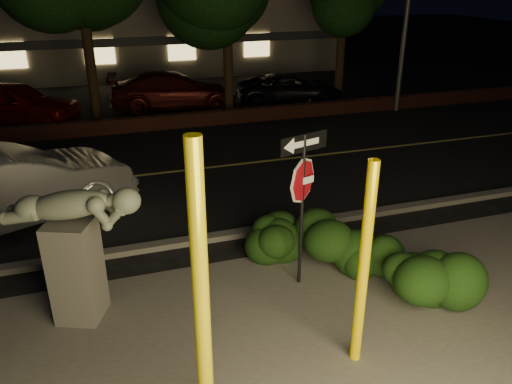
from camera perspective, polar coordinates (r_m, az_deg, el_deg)
ground at (r=16.92m, az=-8.78°, el=6.05°), size 90.00×90.00×0.00m
patio at (r=7.49m, az=6.86°, el=-18.69°), size 14.00×6.00×0.02m
road at (r=14.12m, az=-6.66°, el=2.62°), size 80.00×8.00×0.01m
lane_marking at (r=14.12m, az=-6.67°, el=2.67°), size 80.00×0.12×0.00m
curb at (r=10.46m, az=-2.00°, el=-4.76°), size 80.00×0.25×0.12m
brick_wall at (r=18.08m, az=-9.56°, el=7.97°), size 40.00×0.35×0.50m
parking_lot at (r=23.63m, az=-11.80°, el=10.87°), size 40.00×12.00×0.01m
building at (r=31.19m, az=-14.05°, el=17.40°), size 22.00×10.20×4.00m
yellow_pole_left at (r=5.51m, az=-6.28°, el=-12.06°), size 0.18×0.18×3.67m
yellow_pole_right at (r=6.75m, az=12.19°, el=-8.48°), size 0.15×0.15×3.01m
signpost at (r=8.12m, az=5.39°, el=1.25°), size 0.90×0.30×2.75m
sculpture at (r=7.96m, az=-20.11°, el=-5.14°), size 2.06×1.28×2.26m
hedge_center at (r=9.56m, az=3.87°, el=-4.71°), size 2.02×1.12×1.00m
hedge_right at (r=9.22m, az=11.43°, el=-5.71°), size 2.00×1.48×1.17m
hedge_far_right at (r=8.68m, az=18.82°, el=-8.95°), size 1.73×1.28×1.08m
silver_sedan at (r=11.91m, az=-26.34°, el=0.50°), size 5.45×3.76×1.70m
parked_car_red at (r=20.10m, az=-26.01°, el=9.08°), size 4.96×3.58×1.57m
parked_car_darkred at (r=20.75m, az=-9.39°, el=11.37°), size 5.21×2.46×1.47m
parked_car_dark at (r=21.39m, az=3.90°, el=11.66°), size 4.70×2.79×1.22m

